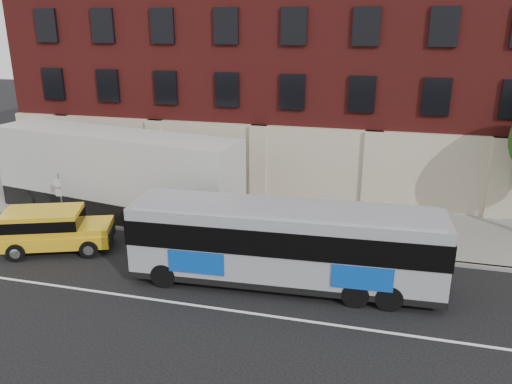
% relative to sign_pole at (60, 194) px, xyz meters
% --- Properties ---
extents(ground, '(120.00, 120.00, 0.00)m').
position_rel_sign_pole_xyz_m(ground, '(8.50, -6.15, -1.45)').
color(ground, black).
rests_on(ground, ground).
extents(sidewalk, '(60.00, 6.00, 0.15)m').
position_rel_sign_pole_xyz_m(sidewalk, '(8.50, 2.85, -1.38)').
color(sidewalk, gray).
rests_on(sidewalk, ground).
extents(kerb, '(60.00, 0.25, 0.15)m').
position_rel_sign_pole_xyz_m(kerb, '(8.50, -0.15, -1.38)').
color(kerb, gray).
rests_on(kerb, ground).
extents(lane_line, '(60.00, 0.12, 0.01)m').
position_rel_sign_pole_xyz_m(lane_line, '(8.50, -5.65, -1.45)').
color(lane_line, white).
rests_on(lane_line, ground).
extents(building, '(30.00, 12.10, 15.00)m').
position_rel_sign_pole_xyz_m(building, '(8.49, 10.77, 6.13)').
color(building, maroon).
rests_on(building, sidewalk).
extents(sign_pole, '(0.30, 0.20, 2.50)m').
position_rel_sign_pole_xyz_m(sign_pole, '(0.00, 0.00, 0.00)').
color(sign_pole, gray).
rests_on(sign_pole, ground).
extents(city_bus, '(11.51, 3.03, 3.12)m').
position_rel_sign_pole_xyz_m(city_bus, '(11.76, -3.39, 0.27)').
color(city_bus, '#989AA2').
rests_on(city_bus, ground).
extents(yellow_suv, '(4.92, 3.35, 1.84)m').
position_rel_sign_pole_xyz_m(yellow_suv, '(1.53, -2.93, -0.40)').
color(yellow_suv, yellow).
rests_on(yellow_suv, ground).
extents(shipping_container, '(13.26, 4.86, 4.33)m').
position_rel_sign_pole_xyz_m(shipping_container, '(2.31, 1.34, 0.69)').
color(shipping_container, black).
rests_on(shipping_container, ground).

